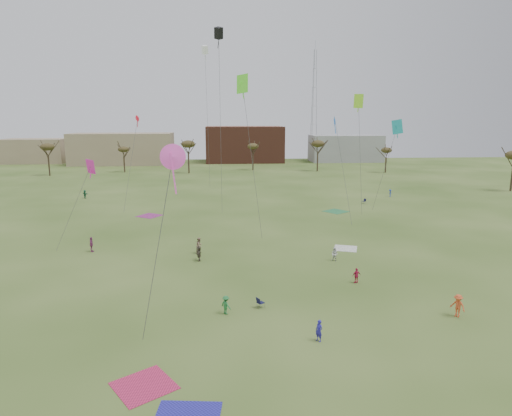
{
  "coord_description": "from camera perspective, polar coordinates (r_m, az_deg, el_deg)",
  "views": [
    {
      "loc": [
        -3.8,
        -33.36,
        14.75
      ],
      "look_at": [
        0.0,
        12.0,
        5.5
      ],
      "focal_mm": 31.08,
      "sensor_mm": 36.0,
      "label": 1
    }
  ],
  "objects": [
    {
      "name": "camp_chair_center",
      "position": [
        35.9,
        0.57,
        -12.32
      ],
      "size": [
        0.73,
        0.71,
        0.87
      ],
      "rotation": [
        0.0,
        0.0,
        2.11
      ],
      "color": "#141538",
      "rests_on": "ground"
    },
    {
      "name": "spectator_fore_a",
      "position": [
        41.74,
        12.8,
        -8.48
      ],
      "size": [
        0.88,
        0.52,
        1.41
      ],
      "primitive_type": "imported",
      "rotation": [
        0.0,
        0.0,
        3.37
      ],
      "color": "#C7224F",
      "rests_on": "ground"
    },
    {
      "name": "blanket_olive",
      "position": [
        72.49,
        10.23,
        -0.44
      ],
      "size": [
        4.56,
        4.56,
        0.03
      ],
      "primitive_type": "cube",
      "rotation": [
        0.0,
        0.0,
        0.64
      ],
      "color": "#2D7C45",
      "rests_on": "ground"
    },
    {
      "name": "flyer_mid_b",
      "position": [
        37.41,
        24.53,
        -11.36
      ],
      "size": [
        1.17,
        1.32,
        1.77
      ],
      "primitive_type": "imported",
      "rotation": [
        0.0,
        0.0,
        5.28
      ],
      "color": "#D95228",
      "rests_on": "ground"
    },
    {
      "name": "radio_tower",
      "position": [
        161.99,
        7.44,
        12.97
      ],
      "size": [
        1.51,
        1.72,
        41.0
      ],
      "color": "#9EA3A8",
      "rests_on": "ground"
    },
    {
      "name": "spectator_mid_e",
      "position": [
        47.45,
        10.09,
        -5.9
      ],
      "size": [
        0.89,
        0.87,
        1.44
      ],
      "primitive_type": "imported",
      "rotation": [
        0.0,
        0.0,
        5.57
      ],
      "color": "silver",
      "rests_on": "ground"
    },
    {
      "name": "spectator_fore_b",
      "position": [
        49.61,
        -7.3,
        -4.82
      ],
      "size": [
        1.01,
        1.09,
        1.8
      ],
      "primitive_type": "imported",
      "rotation": [
        0.0,
        0.0,
        1.08
      ],
      "color": "#8E6F5A",
      "rests_on": "ground"
    },
    {
      "name": "building_brick",
      "position": [
        153.87,
        -1.52,
        8.22
      ],
      "size": [
        26.0,
        16.0,
        12.0
      ],
      "primitive_type": "cube",
      "color": "brown",
      "rests_on": "ground"
    },
    {
      "name": "blanket_cream",
      "position": [
        52.29,
        11.45,
        -5.13
      ],
      "size": [
        3.25,
        3.25,
        0.03
      ],
      "primitive_type": "cube",
      "rotation": [
        0.0,
        0.0,
        2.81
      ],
      "color": "silver",
      "rests_on": "ground"
    },
    {
      "name": "spectator_fore_c",
      "position": [
        47.14,
        -7.36,
        -5.82
      ],
      "size": [
        0.59,
        1.52,
        1.61
      ],
      "primitive_type": "imported",
      "rotation": [
        0.0,
        0.0,
        4.79
      ],
      "color": "#504839",
      "rests_on": "ground"
    },
    {
      "name": "spectator_mid_d",
      "position": [
        53.11,
        -20.42,
        -4.42
      ],
      "size": [
        0.59,
        1.06,
        1.71
      ],
      "primitive_type": "imported",
      "rotation": [
        0.0,
        0.0,
        1.75
      ],
      "color": "#933D73",
      "rests_on": "ground"
    },
    {
      "name": "camp_chair_right",
      "position": [
        80.19,
        13.72,
        0.74
      ],
      "size": [
        0.7,
        0.68,
        0.87
      ],
      "rotation": [
        0.0,
        0.0,
        5.12
      ],
      "color": "#151539",
      "rests_on": "ground"
    },
    {
      "name": "kites_aloft",
      "position": [
        68.58,
        -4.57,
        17.54
      ],
      "size": [
        64.73,
        66.55,
        27.81
      ],
      "color": "yellow",
      "rests_on": "ground"
    },
    {
      "name": "blanket_plum",
      "position": [
        70.08,
        -13.53,
        -0.99
      ],
      "size": [
        4.33,
        4.33,
        0.03
      ],
      "primitive_type": "cube",
      "rotation": [
        0.0,
        0.0,
        1.0
      ],
      "color": "#922D76",
      "rests_on": "ground"
    },
    {
      "name": "tree_line",
      "position": [
        112.75,
        -4.33,
        7.55
      ],
      "size": [
        117.44,
        49.32,
        8.91
      ],
      "color": "#3A2B1E",
      "rests_on": "ground"
    },
    {
      "name": "building_tan",
      "position": [
        151.92,
        -16.77,
        7.32
      ],
      "size": [
        32.0,
        14.0,
        10.0
      ],
      "primitive_type": "cube",
      "color": "#937F60",
      "rests_on": "ground"
    },
    {
      "name": "flyer_far_a",
      "position": [
        88.97,
        -21.16,
        1.67
      ],
      "size": [
        1.43,
        1.26,
        1.57
      ],
      "primitive_type": "imported",
      "rotation": [
        0.0,
        0.0,
        2.47
      ],
      "color": "#236A48",
      "rests_on": "ground"
    },
    {
      "name": "ground",
      "position": [
        36.68,
        1.6,
        -12.23
      ],
      "size": [
        260.0,
        260.0,
        0.0
      ],
      "primitive_type": "plane",
      "color": "#335119",
      "rests_on": "ground"
    },
    {
      "name": "building_grey",
      "position": [
        157.91,
        11.42,
        7.54
      ],
      "size": [
        24.0,
        12.0,
        9.0
      ],
      "primitive_type": "cube",
      "color": "gray",
      "rests_on": "ground"
    },
    {
      "name": "flyer_near_right",
      "position": [
        31.12,
        8.11,
        -15.37
      ],
      "size": [
        0.61,
        0.65,
        1.5
      ],
      "primitive_type": "imported",
      "rotation": [
        0.0,
        0.0,
        5.33
      ],
      "color": "#27229C",
      "rests_on": "ground"
    },
    {
      "name": "building_tan_west",
      "position": [
        167.33,
        -26.42,
        6.61
      ],
      "size": [
        20.0,
        12.0,
        8.0
      ],
      "primitive_type": "cube",
      "color": "#937F60",
      "rests_on": "ground"
    },
    {
      "name": "flyer_far_c",
      "position": [
        88.55,
        16.87,
        1.85
      ],
      "size": [
        0.61,
        0.95,
        1.39
      ],
      "primitive_type": "imported",
      "rotation": [
        0.0,
        0.0,
        4.61
      ],
      "color": "#213C99",
      "rests_on": "ground"
    },
    {
      "name": "blanket_red",
      "position": [
        27.51,
        -14.2,
        -21.31
      ],
      "size": [
        4.19,
        4.19,
        0.03
      ],
      "primitive_type": "cube",
      "rotation": [
        0.0,
        0.0,
        2.16
      ],
      "color": "#C42755",
      "rests_on": "ground"
    },
    {
      "name": "flyer_near_center",
      "position": [
        34.75,
        -3.89,
        -12.33
      ],
      "size": [
        1.04,
        1.07,
        1.47
      ],
      "primitive_type": "imported",
      "rotation": [
        0.0,
        0.0,
        2.3
      ],
      "color": "#277639",
      "rests_on": "ground"
    }
  ]
}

